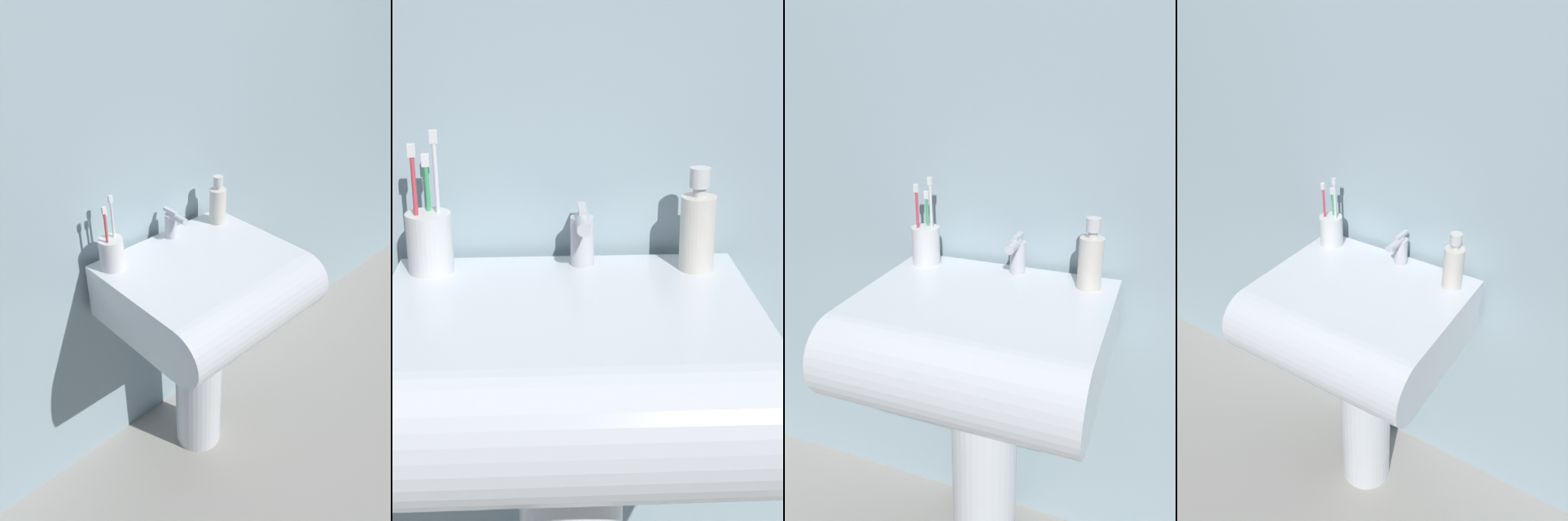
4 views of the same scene
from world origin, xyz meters
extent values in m
cube|color=#9EB7C1|center=(0.00, 0.24, 1.20)|extent=(5.00, 0.05, 2.40)
cylinder|color=white|center=(0.00, 0.00, 0.31)|extent=(0.16, 0.16, 0.63)
cube|color=white|center=(0.00, 0.00, 0.72)|extent=(0.55, 0.40, 0.18)
cylinder|color=white|center=(0.00, -0.20, 0.72)|extent=(0.55, 0.18, 0.18)
cylinder|color=silver|center=(0.03, 0.16, 0.85)|extent=(0.04, 0.04, 0.08)
cylinder|color=silver|center=(0.03, 0.12, 0.89)|extent=(0.02, 0.07, 0.02)
cube|color=silver|center=(0.03, 0.16, 0.90)|extent=(0.01, 0.06, 0.01)
cylinder|color=white|center=(-0.21, 0.14, 0.85)|extent=(0.07, 0.07, 0.10)
cylinder|color=#D83F4C|center=(-0.23, 0.13, 0.91)|extent=(0.01, 0.01, 0.17)
cube|color=white|center=(-0.23, 0.13, 1.00)|extent=(0.01, 0.01, 0.02)
cylinder|color=white|center=(-0.20, 0.14, 0.92)|extent=(0.01, 0.01, 0.19)
cube|color=white|center=(-0.20, 0.14, 1.02)|extent=(0.01, 0.01, 0.02)
cylinder|color=#3FB266|center=(-0.21, 0.15, 0.90)|extent=(0.01, 0.01, 0.15)
cube|color=white|center=(-0.21, 0.15, 0.98)|extent=(0.01, 0.01, 0.02)
cylinder|color=silver|center=(0.21, 0.13, 0.87)|extent=(0.06, 0.06, 0.12)
cylinder|color=silver|center=(0.21, 0.13, 0.93)|extent=(0.02, 0.02, 0.01)
cylinder|color=silver|center=(0.21, 0.13, 0.96)|extent=(0.03, 0.03, 0.03)
camera|label=1|loc=(-0.88, -0.93, 1.63)|focal=35.00mm
camera|label=2|loc=(-0.03, -1.05, 1.26)|focal=55.00mm
camera|label=3|loc=(0.36, -0.96, 1.27)|focal=35.00mm
camera|label=4|loc=(0.65, -0.97, 1.61)|focal=35.00mm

